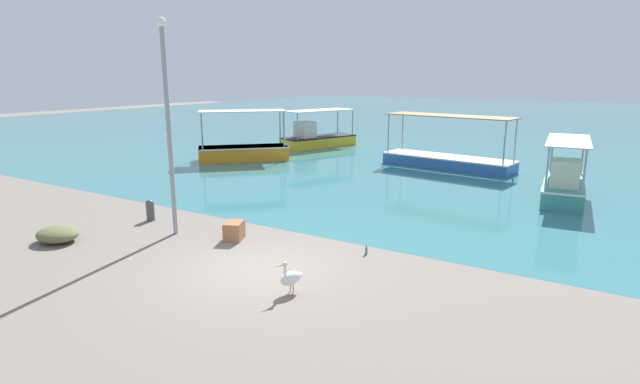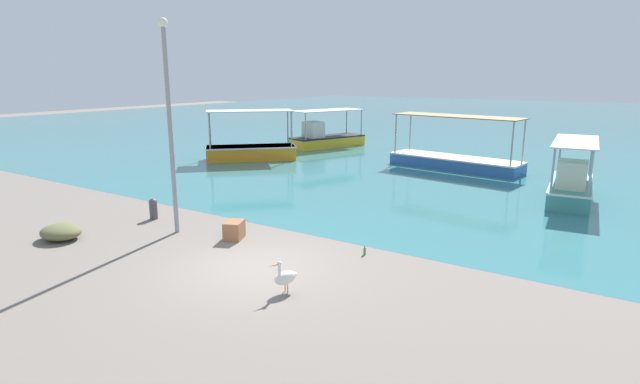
{
  "view_description": "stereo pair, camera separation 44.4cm",
  "coord_description": "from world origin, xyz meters",
  "px_view_note": "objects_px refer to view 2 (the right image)",
  "views": [
    {
      "loc": [
        7.74,
        -9.49,
        4.89
      ],
      "look_at": [
        -0.01,
        3.17,
        1.38
      ],
      "focal_mm": 28.0,
      "sensor_mm": 36.0,
      "label": 1
    },
    {
      "loc": [
        8.12,
        -9.26,
        4.89
      ],
      "look_at": [
        -0.01,
        3.17,
        1.38
      ],
      "focal_mm": 28.0,
      "sensor_mm": 36.0,
      "label": 2
    }
  ],
  "objects_px": {
    "fishing_boat_near_right": "(251,150)",
    "net_pile": "(61,232)",
    "fishing_boat_near_left": "(455,159)",
    "pelican": "(285,277)",
    "lamp_post": "(170,118)",
    "glass_bottle": "(365,251)",
    "fishing_boat_far_right": "(325,138)",
    "cargo_crate": "(234,230)",
    "fishing_boat_outer": "(571,185)",
    "mooring_bollard": "(153,208)"
  },
  "relations": [
    {
      "from": "lamp_post",
      "to": "glass_bottle",
      "type": "bearing_deg",
      "value": 13.69
    },
    {
      "from": "fishing_boat_near_left",
      "to": "pelican",
      "type": "relative_size",
      "value": 8.99
    },
    {
      "from": "glass_bottle",
      "to": "lamp_post",
      "type": "bearing_deg",
      "value": -166.31
    },
    {
      "from": "fishing_boat_outer",
      "to": "mooring_bollard",
      "type": "bearing_deg",
      "value": -137.56
    },
    {
      "from": "net_pile",
      "to": "fishing_boat_near_right",
      "type": "bearing_deg",
      "value": 108.44
    },
    {
      "from": "fishing_boat_near_right",
      "to": "fishing_boat_outer",
      "type": "bearing_deg",
      "value": -1.76
    },
    {
      "from": "pelican",
      "to": "lamp_post",
      "type": "bearing_deg",
      "value": 162.88
    },
    {
      "from": "fishing_boat_outer",
      "to": "pelican",
      "type": "bearing_deg",
      "value": -108.19
    },
    {
      "from": "fishing_boat_far_right",
      "to": "fishing_boat_near_right",
      "type": "bearing_deg",
      "value": -96.13
    },
    {
      "from": "net_pile",
      "to": "mooring_bollard",
      "type": "bearing_deg",
      "value": 79.43
    },
    {
      "from": "fishing_boat_near_right",
      "to": "lamp_post",
      "type": "bearing_deg",
      "value": -58.86
    },
    {
      "from": "fishing_boat_outer",
      "to": "pelican",
      "type": "distance_m",
      "value": 13.7
    },
    {
      "from": "mooring_bollard",
      "to": "cargo_crate",
      "type": "xyz_separation_m",
      "value": [
        3.81,
        -0.07,
        -0.12
      ]
    },
    {
      "from": "fishing_boat_near_left",
      "to": "fishing_boat_near_right",
      "type": "bearing_deg",
      "value": -160.65
    },
    {
      "from": "fishing_boat_near_right",
      "to": "lamp_post",
      "type": "height_order",
      "value": "lamp_post"
    },
    {
      "from": "pelican",
      "to": "fishing_boat_near_left",
      "type": "bearing_deg",
      "value": 96.05
    },
    {
      "from": "mooring_bollard",
      "to": "glass_bottle",
      "type": "xyz_separation_m",
      "value": [
        7.8,
        0.88,
        -0.28
      ]
    },
    {
      "from": "lamp_post",
      "to": "cargo_crate",
      "type": "xyz_separation_m",
      "value": [
        1.98,
        0.5,
        -3.34
      ]
    },
    {
      "from": "fishing_boat_far_right",
      "to": "lamp_post",
      "type": "relative_size",
      "value": 0.87
    },
    {
      "from": "net_pile",
      "to": "glass_bottle",
      "type": "bearing_deg",
      "value": 24.83
    },
    {
      "from": "mooring_bollard",
      "to": "fishing_boat_near_left",
      "type": "bearing_deg",
      "value": 69.61
    },
    {
      "from": "net_pile",
      "to": "glass_bottle",
      "type": "relative_size",
      "value": 4.85
    },
    {
      "from": "fishing_boat_near_right",
      "to": "fishing_boat_far_right",
      "type": "distance_m",
      "value": 6.96
    },
    {
      "from": "fishing_boat_near_left",
      "to": "fishing_boat_outer",
      "type": "distance_m",
      "value": 7.51
    },
    {
      "from": "fishing_boat_near_right",
      "to": "fishing_boat_near_left",
      "type": "bearing_deg",
      "value": 19.35
    },
    {
      "from": "pelican",
      "to": "cargo_crate",
      "type": "bearing_deg",
      "value": 148.41
    },
    {
      "from": "fishing_boat_near_right",
      "to": "net_pile",
      "type": "bearing_deg",
      "value": -71.56
    },
    {
      "from": "lamp_post",
      "to": "pelican",
      "type": "bearing_deg",
      "value": -17.12
    },
    {
      "from": "glass_bottle",
      "to": "fishing_boat_outer",
      "type": "bearing_deg",
      "value": 68.27
    },
    {
      "from": "pelican",
      "to": "mooring_bollard",
      "type": "distance_m",
      "value": 7.79
    },
    {
      "from": "lamp_post",
      "to": "net_pile",
      "type": "xyz_separation_m",
      "value": [
        -2.39,
        -2.41,
        -3.38
      ]
    },
    {
      "from": "fishing_boat_near_right",
      "to": "fishing_boat_far_right",
      "type": "bearing_deg",
      "value": 83.87
    },
    {
      "from": "fishing_boat_near_right",
      "to": "net_pile",
      "type": "height_order",
      "value": "fishing_boat_near_right"
    },
    {
      "from": "fishing_boat_near_left",
      "to": "fishing_boat_far_right",
      "type": "xyz_separation_m",
      "value": [
        -10.15,
        3.09,
        0.12
      ]
    },
    {
      "from": "fishing_boat_far_right",
      "to": "net_pile",
      "type": "relative_size",
      "value": 4.32
    },
    {
      "from": "fishing_boat_near_left",
      "to": "pelican",
      "type": "height_order",
      "value": "fishing_boat_near_left"
    },
    {
      "from": "net_pile",
      "to": "fishing_boat_far_right",
      "type": "bearing_deg",
      "value": 100.71
    },
    {
      "from": "fishing_boat_outer",
      "to": "net_pile",
      "type": "xyz_separation_m",
      "value": [
        -12.27,
        -13.7,
        -0.41
      ]
    },
    {
      "from": "pelican",
      "to": "net_pile",
      "type": "distance_m",
      "value": 8.03
    },
    {
      "from": "cargo_crate",
      "to": "glass_bottle",
      "type": "bearing_deg",
      "value": 13.39
    },
    {
      "from": "pelican",
      "to": "cargo_crate",
      "type": "height_order",
      "value": "pelican"
    },
    {
      "from": "fishing_boat_near_right",
      "to": "cargo_crate",
      "type": "relative_size",
      "value": 7.2
    },
    {
      "from": "fishing_boat_outer",
      "to": "fishing_boat_near_left",
      "type": "bearing_deg",
      "value": 144.58
    },
    {
      "from": "fishing_boat_near_left",
      "to": "lamp_post",
      "type": "xyz_separation_m",
      "value": [
        -3.76,
        -15.63,
        3.1
      ]
    },
    {
      "from": "fishing_boat_near_left",
      "to": "net_pile",
      "type": "height_order",
      "value": "fishing_boat_near_left"
    },
    {
      "from": "fishing_boat_far_right",
      "to": "cargo_crate",
      "type": "distance_m",
      "value": 20.06
    },
    {
      "from": "net_pile",
      "to": "fishing_boat_outer",
      "type": "bearing_deg",
      "value": 48.14
    },
    {
      "from": "pelican",
      "to": "cargo_crate",
      "type": "xyz_separation_m",
      "value": [
        -3.62,
        2.23,
        -0.1
      ]
    },
    {
      "from": "mooring_bollard",
      "to": "lamp_post",
      "type": "bearing_deg",
      "value": -17.41
    },
    {
      "from": "fishing_boat_far_right",
      "to": "cargo_crate",
      "type": "relative_size",
      "value": 8.24
    }
  ]
}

